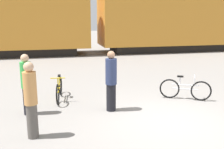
{
  "coord_description": "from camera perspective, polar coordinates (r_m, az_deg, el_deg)",
  "views": [
    {
      "loc": [
        -2.9,
        -5.98,
        2.74
      ],
      "look_at": [
        -1.34,
        1.0,
        1.1
      ],
      "focal_mm": 42.0,
      "sensor_mm": 36.0,
      "label": 1
    }
  ],
  "objects": [
    {
      "name": "freight_train",
      "position": [
        19.01,
        -3.92,
        13.05
      ],
      "size": [
        48.48,
        3.12,
        5.37
      ],
      "color": "black",
      "rests_on": "ground_plane"
    },
    {
      "name": "rail_far",
      "position": [
        19.91,
        -4.11,
        4.97
      ],
      "size": [
        60.48,
        0.07,
        0.01
      ],
      "primitive_type": "cube",
      "color": "#4C4238",
      "rests_on": "ground_plane"
    },
    {
      "name": "person_in_tan",
      "position": [
        6.09,
        -17.25,
        -5.28
      ],
      "size": [
        0.29,
        0.29,
        1.75
      ],
      "rotation": [
        0.0,
        0.0,
        5.61
      ],
      "color": "#514C47",
      "rests_on": "ground_plane"
    },
    {
      "name": "ground_plane",
      "position": [
        7.19,
        12.43,
        -9.82
      ],
      "size": [
        80.0,
        80.0,
        0.0
      ],
      "primitive_type": "plane",
      "color": "gray"
    },
    {
      "name": "person_in_green",
      "position": [
        7.58,
        -18.1,
        -2.0
      ],
      "size": [
        0.29,
        0.29,
        1.71
      ],
      "rotation": [
        0.0,
        0.0,
        0.67
      ],
      "color": "black",
      "rests_on": "ground_plane"
    },
    {
      "name": "bicycle_silver",
      "position": [
        8.94,
        15.63,
        -3.09
      ],
      "size": [
        1.48,
        0.83,
        0.82
      ],
      "color": "black",
      "rests_on": "ground_plane"
    },
    {
      "name": "bicycle_yellow",
      "position": [
        8.78,
        -11.43,
        -3.16
      ],
      "size": [
        0.46,
        1.67,
        0.81
      ],
      "color": "black",
      "rests_on": "ground_plane"
    },
    {
      "name": "person_in_navy",
      "position": [
        7.48,
        -0.2,
        -1.43
      ],
      "size": [
        0.32,
        0.32,
        1.75
      ],
      "rotation": [
        0.0,
        0.0,
        4.66
      ],
      "color": "black",
      "rests_on": "ground_plane"
    },
    {
      "name": "rail_near",
      "position": [
        18.5,
        -3.45,
        4.38
      ],
      "size": [
        60.48,
        0.07,
        0.01
      ],
      "primitive_type": "cube",
      "color": "#4C4238",
      "rests_on": "ground_plane"
    }
  ]
}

